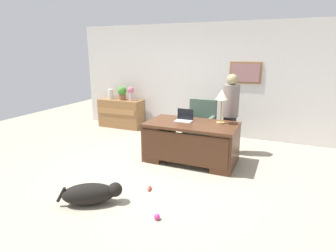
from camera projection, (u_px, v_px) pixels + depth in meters
ground_plane at (163, 171)px, 4.85m from camera, size 12.00×12.00×0.00m
back_wall at (206, 80)px, 6.80m from camera, size 7.00×0.16×2.70m
desk at (191, 141)px, 5.20m from camera, size 1.68×0.92×0.75m
credenza at (121, 113)px, 7.62m from camera, size 1.23×0.50×0.77m
armchair at (200, 125)px, 6.08m from camera, size 0.60×0.59×1.02m
person_standing at (230, 114)px, 5.54m from camera, size 0.32×0.32×1.62m
dog_lying at (91, 194)px, 3.79m from camera, size 0.79×0.63×0.30m
laptop at (184, 118)px, 5.26m from camera, size 0.32×0.22×0.22m
desk_lamp at (222, 97)px, 4.98m from camera, size 0.22×0.22×0.62m
vase_with_flowers at (131, 92)px, 7.33m from camera, size 0.17×0.17×0.36m
vase_empty at (111, 94)px, 7.60m from camera, size 0.16×0.16×0.27m
potted_plant at (122, 92)px, 7.44m from camera, size 0.24×0.24×0.36m
dog_toy_ball at (157, 217)px, 3.46m from camera, size 0.08×0.08×0.08m
dog_toy_bone at (149, 188)px, 4.20m from camera, size 0.09×0.16×0.05m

